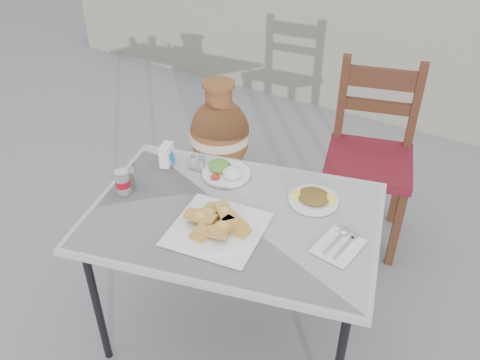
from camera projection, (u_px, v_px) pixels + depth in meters
The scene contains 13 objects.
ground at pixel (194, 323), 2.40m from camera, with size 80.00×80.00×0.00m, color slate.
cafe_table at pixel (234, 223), 2.01m from camera, with size 1.28×1.01×0.68m.
pide_plate at pixel (217, 223), 1.89m from camera, with size 0.38×0.38×0.07m.
salad_rice_plate at pixel (226, 171), 2.19m from camera, with size 0.21×0.21×0.05m.
salad_chopped_plate at pixel (314, 198), 2.04m from camera, with size 0.20×0.20×0.04m.
soda_can at pixel (123, 182), 2.06m from camera, with size 0.06×0.06×0.11m.
cola_glass at pixel (128, 179), 2.11m from camera, with size 0.06×0.06×0.08m.
napkin_holder at pixel (167, 155), 2.24m from camera, with size 0.07×0.09×0.10m.
condiment_caddy at pixel (199, 163), 2.24m from camera, with size 0.09×0.07×0.06m.
cutlery_napkin at pixel (340, 243), 1.84m from camera, with size 0.16×0.21×0.01m.
chair at pixel (370, 155), 2.65m from camera, with size 0.53×0.53×0.98m.
terracotta_urn at pixel (220, 135), 3.21m from camera, with size 0.39×0.39×0.67m.
back_wall at pixel (382, 40), 3.80m from camera, with size 6.00×0.25×1.20m, color gray.
Camera 1 is at (0.99, -1.23, 1.94)m, focal length 38.00 mm.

